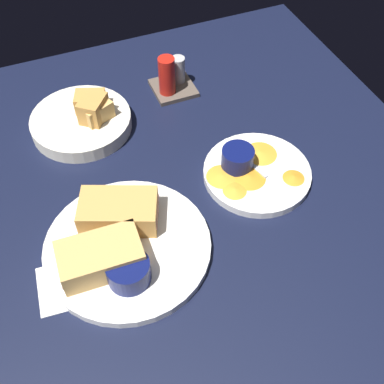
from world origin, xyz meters
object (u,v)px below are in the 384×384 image
at_px(sandwich_half_near, 119,211).
at_px(plate_chips_companion, 257,173).
at_px(plate_sandwich_main, 128,247).
at_px(spoon_by_gravy_ramekin, 241,156).
at_px(ramekin_dark_sauce, 128,271).
at_px(ramekin_light_gravy, 238,158).
at_px(spoon_by_dark_ramekin, 125,247).
at_px(condiment_caddy, 172,78).
at_px(sandwich_half_far, 101,257).
at_px(bread_basket_rear, 84,119).

relative_size(sandwich_half_near, plate_chips_companion, 0.74).
xyz_separation_m(plate_sandwich_main, spoon_by_gravy_ramekin, (0.26, 0.11, 0.01)).
distance_m(plate_sandwich_main, spoon_by_gravy_ramekin, 0.28).
bearing_deg(plate_chips_companion, ramekin_dark_sauce, -156.39).
xyz_separation_m(plate_chips_companion, ramekin_light_gravy, (-0.03, 0.03, 0.03)).
xyz_separation_m(spoon_by_dark_ramekin, ramekin_light_gravy, (0.25, 0.10, 0.02)).
bearing_deg(spoon_by_dark_ramekin, condiment_caddy, 59.10).
xyz_separation_m(plate_sandwich_main, ramekin_dark_sauce, (-0.01, -0.06, 0.03)).
relative_size(sandwich_half_far, spoon_by_dark_ramekin, 1.36).
bearing_deg(bread_basket_rear, ramekin_dark_sauce, -93.38).
xyz_separation_m(ramekin_light_gravy, spoon_by_gravy_ramekin, (0.02, 0.02, -0.02)).
height_order(sandwich_half_near, ramekin_light_gravy, sandwich_half_near).
distance_m(spoon_by_dark_ramekin, condiment_caddy, 0.43).
height_order(plate_sandwich_main, plate_chips_companion, same).
distance_m(plate_sandwich_main, spoon_by_dark_ramekin, 0.01).
bearing_deg(sandwich_half_far, plate_sandwich_main, 25.43).
height_order(ramekin_dark_sauce, spoon_by_gravy_ramekin, ramekin_dark_sauce).
distance_m(sandwich_half_far, ramekin_light_gravy, 0.31).
bearing_deg(plate_chips_companion, condiment_caddy, 101.22).
bearing_deg(plate_sandwich_main, spoon_by_dark_ramekin, -127.87).
xyz_separation_m(ramekin_dark_sauce, spoon_by_gravy_ramekin, (0.28, 0.17, -0.02)).
xyz_separation_m(sandwich_half_far, spoon_by_dark_ramekin, (0.04, 0.02, -0.02)).
relative_size(plate_sandwich_main, spoon_by_dark_ramekin, 2.80).
relative_size(ramekin_light_gravy, spoon_by_gravy_ramekin, 0.62).
xyz_separation_m(ramekin_light_gravy, condiment_caddy, (-0.03, 0.27, -0.00)).
height_order(plate_chips_companion, condiment_caddy, condiment_caddy).
relative_size(plate_sandwich_main, sandwich_half_far, 2.06).
height_order(sandwich_half_near, plate_chips_companion, sandwich_half_near).
bearing_deg(spoon_by_dark_ramekin, spoon_by_gravy_ramekin, 23.32).
height_order(sandwich_half_near, sandwich_half_far, same).
relative_size(plate_sandwich_main, spoon_by_gravy_ramekin, 2.83).
height_order(spoon_by_gravy_ramekin, condiment_caddy, condiment_caddy).
xyz_separation_m(spoon_by_dark_ramekin, plate_chips_companion, (0.28, 0.07, -0.01)).
bearing_deg(ramekin_light_gravy, plate_chips_companion, -39.81).
height_order(ramekin_light_gravy, bread_basket_rear, bread_basket_rear).
distance_m(sandwich_half_near, ramekin_dark_sauce, 0.12).
distance_m(plate_sandwich_main, plate_chips_companion, 0.28).
bearing_deg(sandwich_half_far, bread_basket_rear, 80.79).
bearing_deg(plate_sandwich_main, sandwich_half_near, 85.43).
bearing_deg(condiment_caddy, sandwich_half_far, -124.38).
distance_m(plate_chips_companion, bread_basket_rear, 0.37).
xyz_separation_m(spoon_by_gravy_ramekin, condiment_caddy, (-0.05, 0.26, 0.01)).
bearing_deg(ramekin_light_gravy, bread_basket_rear, 136.00).
relative_size(sandwich_half_near, spoon_by_gravy_ramekin, 1.51).
bearing_deg(ramekin_dark_sauce, plate_sandwich_main, 76.43).
distance_m(sandwich_half_near, spoon_by_gravy_ramekin, 0.27).
bearing_deg(ramekin_light_gravy, sandwich_half_far, -158.74).
relative_size(plate_sandwich_main, plate_chips_companion, 1.38).
distance_m(ramekin_dark_sauce, spoon_by_gravy_ramekin, 0.33).
height_order(spoon_by_dark_ramekin, spoon_by_gravy_ramekin, same).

